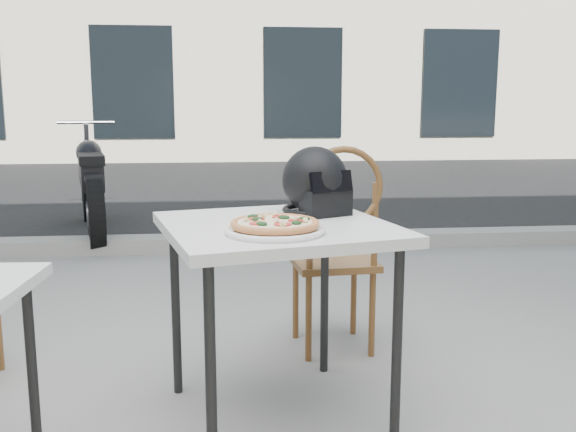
{
  "coord_description": "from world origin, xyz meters",
  "views": [
    {
      "loc": [
        0.03,
        -2.23,
        1.2
      ],
      "look_at": [
        0.26,
        -0.04,
        0.81
      ],
      "focal_mm": 40.0,
      "sensor_mm": 36.0,
      "label": 1
    }
  ],
  "objects": [
    {
      "name": "curb",
      "position": [
        0.0,
        3.0,
        0.06
      ],
      "size": [
        30.0,
        0.25,
        0.12
      ],
      "primitive_type": "cube",
      "color": "gray",
      "rests_on": "ground"
    },
    {
      "name": "pizza",
      "position": [
        0.21,
        -0.09,
        0.8
      ],
      "size": [
        0.37,
        0.37,
        0.04
      ],
      "rotation": [
        0.0,
        0.0,
        -0.25
      ],
      "color": "#DD8D50",
      "rests_on": "plate"
    },
    {
      "name": "street_asphalt",
      "position": [
        0.0,
        7.0,
        0.0
      ],
      "size": [
        30.0,
        8.0,
        0.0
      ],
      "primitive_type": "cube",
      "color": "black",
      "rests_on": "ground"
    },
    {
      "name": "building_across",
      "position": [
        -0.0,
        13.99,
        3.5
      ],
      "size": [
        16.0,
        6.06,
        7.0
      ],
      "color": "beige",
      "rests_on": "ground"
    },
    {
      "name": "motorcycle",
      "position": [
        -1.17,
        3.77,
        0.45
      ],
      "size": [
        0.68,
        2.05,
        1.03
      ],
      "rotation": [
        0.0,
        0.0,
        0.23
      ],
      "color": "black",
      "rests_on": "street_asphalt"
    },
    {
      "name": "plate",
      "position": [
        0.21,
        -0.09,
        0.78
      ],
      "size": [
        0.46,
        0.46,
        0.02
      ],
      "rotation": [
        0.0,
        0.0,
        0.43
      ],
      "color": "white",
      "rests_on": "cafe_table_main"
    },
    {
      "name": "ground",
      "position": [
        0.0,
        0.0,
        0.0
      ],
      "size": [
        80.0,
        80.0,
        0.0
      ],
      "primitive_type": "plane",
      "color": "gray",
      "rests_on": "ground"
    },
    {
      "name": "helmet",
      "position": [
        0.4,
        0.29,
        0.88
      ],
      "size": [
        0.35,
        0.36,
        0.27
      ],
      "rotation": [
        0.0,
        0.0,
        0.43
      ],
      "color": "black",
      "rests_on": "cafe_table_main"
    },
    {
      "name": "cafe_chair_main",
      "position": [
        0.57,
        0.71,
        0.56
      ],
      "size": [
        0.42,
        0.42,
        1.01
      ],
      "rotation": [
        0.0,
        0.0,
        3.22
      ],
      "color": "brown",
      "rests_on": "ground"
    },
    {
      "name": "cafe_table_main",
      "position": [
        0.23,
        0.09,
        0.7
      ],
      "size": [
        0.97,
        0.97,
        0.76
      ],
      "rotation": [
        0.0,
        0.0,
        0.23
      ],
      "color": "silver",
      "rests_on": "ground"
    }
  ]
}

